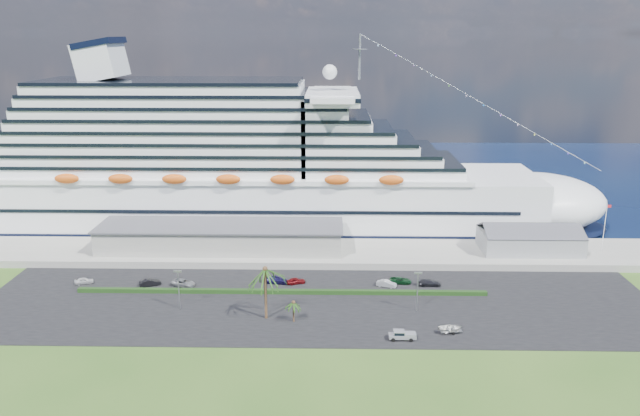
{
  "coord_description": "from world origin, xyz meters",
  "views": [
    {
      "loc": [
        2.82,
        -107.83,
        54.05
      ],
      "look_at": [
        0.05,
        30.0,
        15.35
      ],
      "focal_mm": 35.0,
      "sensor_mm": 36.0,
      "label": 1
    }
  ],
  "objects_px": {
    "cruise_ship": "(246,171)",
    "parked_car_3": "(276,280)",
    "boat_trailer": "(451,328)",
    "pickup_truck": "(402,335)"
  },
  "relations": [
    {
      "from": "parked_car_3",
      "to": "pickup_truck",
      "type": "bearing_deg",
      "value": -130.4
    },
    {
      "from": "parked_car_3",
      "to": "boat_trailer",
      "type": "distance_m",
      "value": 41.91
    },
    {
      "from": "cruise_ship",
      "to": "parked_car_3",
      "type": "distance_m",
      "value": 46.6
    },
    {
      "from": "parked_car_3",
      "to": "boat_trailer",
      "type": "relative_size",
      "value": 1.0
    },
    {
      "from": "boat_trailer",
      "to": "pickup_truck",
      "type": "bearing_deg",
      "value": -163.62
    },
    {
      "from": "parked_car_3",
      "to": "pickup_truck",
      "type": "xyz_separation_m",
      "value": [
        25.27,
        -26.27,
        0.19
      ]
    },
    {
      "from": "cruise_ship",
      "to": "parked_car_3",
      "type": "bearing_deg",
      "value": -74.18
    },
    {
      "from": "cruise_ship",
      "to": "parked_car_3",
      "type": "relative_size",
      "value": 35.48
    },
    {
      "from": "cruise_ship",
      "to": "pickup_truck",
      "type": "relative_size",
      "value": 38.21
    },
    {
      "from": "cruise_ship",
      "to": "boat_trailer",
      "type": "height_order",
      "value": "cruise_ship"
    }
  ]
}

